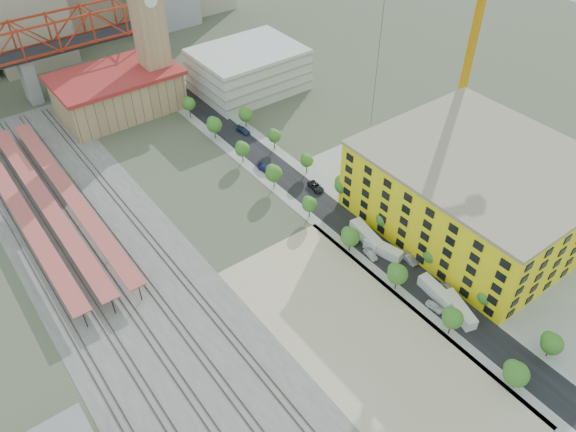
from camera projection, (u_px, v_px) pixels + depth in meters
ground at (288, 245)px, 132.33m from camera, size 400.00×400.00×0.00m
ballast_strip at (114, 268)px, 126.56m from camera, size 36.00×165.00×0.06m
dirt_lot at (366, 341)px, 111.33m from camera, size 28.00×67.00×0.06m
street_asphalt at (302, 189)px, 148.72m from camera, size 12.00×170.00×0.06m
sidewalk_west at (285, 197)px, 146.22m from camera, size 3.00×170.00×0.04m
sidewalk_east at (318, 182)px, 151.23m from camera, size 3.00×170.00×0.04m
construction_pad at (479, 215)px, 140.64m from camera, size 50.00×90.00×0.06m
rail_tracks at (106, 271)px, 125.66m from camera, size 26.56×160.00×0.18m
platform_canopies at (46, 201)px, 138.43m from camera, size 16.00×80.00×4.12m
station_hall at (118, 92)px, 175.60m from camera, size 38.00×24.00×13.10m
clock_tower at (147, 15)px, 165.98m from camera, size 12.00×12.00×52.00m
parking_garage at (248, 69)px, 186.76m from camera, size 34.00×26.00×14.00m
truss_bridge at (18, 46)px, 172.55m from camera, size 94.00×9.60×25.60m
construction_building at (479, 190)px, 133.18m from camera, size 44.60×50.60×18.80m
street_trees at (326, 208)px, 142.66m from camera, size 15.40×124.40×8.00m
distant_hills at (103, 84)px, 362.81m from camera, size 647.00×264.00×227.00m
tower_crane at (467, 16)px, 145.36m from camera, size 52.92×18.18×58.54m
site_trailer_a at (459, 310)px, 115.75m from camera, size 5.26×9.91×2.63m
site_trailer_b at (437, 292)px, 119.49m from camera, size 3.39×9.63×2.58m
site_trailer_c at (383, 249)px, 129.40m from camera, size 4.77×9.66×2.56m
site_trailer_d at (366, 236)px, 132.73m from camera, size 4.28×10.70×2.85m
car_0 at (435, 307)px, 117.12m from camera, size 2.02×4.19×1.38m
car_1 at (370, 254)px, 128.99m from camera, size 1.96×4.24×1.34m
car_2 at (350, 238)px, 133.17m from camera, size 2.81×5.18×1.38m
car_3 at (266, 169)px, 154.37m from camera, size 3.03×5.64×1.55m
car_4 at (449, 290)px, 120.61m from camera, size 2.56×4.80×1.55m
car_5 at (409, 258)px, 127.86m from camera, size 1.97×4.84×1.56m
car_6 at (316, 187)px, 148.32m from camera, size 3.11×5.63×1.49m
car_7 at (243, 130)px, 169.56m from camera, size 2.63×5.29×1.48m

